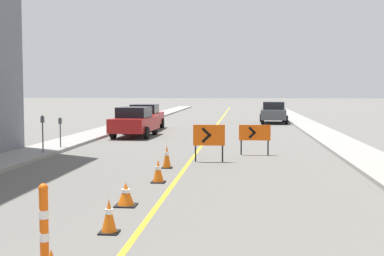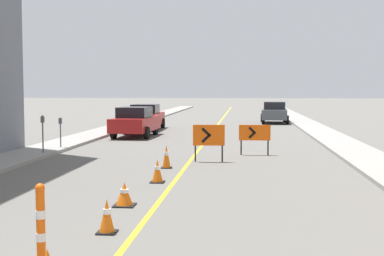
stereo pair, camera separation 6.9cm
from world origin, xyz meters
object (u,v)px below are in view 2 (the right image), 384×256
Objects in this scene: parking_meter_far_curb at (43,126)px; delineator_post_front at (41,236)px; traffic_cone_fourth at (124,194)px; parking_meter_near_curb at (60,126)px; arrow_barricade_primary at (209,136)px; parked_car_curb_far at (274,112)px; arrow_barricade_secondary at (255,134)px; traffic_cone_farthest at (166,157)px; parked_car_curb_near at (135,122)px; traffic_cone_fifth at (157,171)px; traffic_cone_third at (107,216)px; parked_car_curb_mid at (146,117)px.

delineator_post_front is at bearing -68.88° from parking_meter_far_curb.
parking_meter_near_curb reaches higher than traffic_cone_fourth.
delineator_post_front is at bearing -101.35° from arrow_barricade_primary.
parked_car_curb_far is at bearing 62.35° from parking_meter_near_curb.
arrow_barricade_secondary is 8.07m from parking_meter_far_curb.
arrow_barricade_secondary is at bearing -6.41° from parking_meter_near_curb.
traffic_cone_farthest is at bearing -41.98° from parking_meter_near_curb.
traffic_cone_farthest is 0.57× the size of arrow_barricade_primary.
parked_car_curb_far is (4.69, 23.34, 0.43)m from traffic_cone_farthest.
traffic_cone_fourth is 11.41m from parking_meter_near_curb.
parked_car_curb_far is at bearing 64.62° from parking_meter_far_curb.
delineator_post_front is at bearing -95.35° from parked_car_curb_far.
traffic_cone_fourth is 0.12× the size of parked_car_curb_far.
parked_car_curb_near is at bearing -119.98° from parked_car_curb_far.
arrow_barricade_primary is at bearing 52.41° from traffic_cone_farthest.
arrow_barricade_secondary is 19.71m from parked_car_curb_far.
traffic_cone_third is at bearing -90.61° from traffic_cone_fifth.
traffic_cone_farthest is at bearing 88.72° from delineator_post_front.
traffic_cone_fifth is 0.14× the size of parked_car_curb_far.
traffic_cone_farthest is 4.72m from arrow_barricade_secondary.
parked_car_curb_far is 21.15m from parking_meter_near_curb.
parked_car_curb_mid is (-4.92, 14.44, -0.09)m from arrow_barricade_primary.
parked_car_curb_near is at bearing 98.32° from delineator_post_front.
parked_car_curb_mid is 0.99× the size of parked_car_curb_far.
parking_meter_far_curb is at bearing -90.00° from parking_meter_near_curb.
traffic_cone_farthest is at bearing -27.44° from parking_meter_far_curb.
traffic_cone_fourth is 7.38m from arrow_barricade_primary.
delineator_post_front is 0.90× the size of parking_meter_far_curb.
traffic_cone_fourth is at bearing -81.48° from parked_car_curb_mid.
traffic_cone_fourth is at bearing -58.69° from parking_meter_far_curb.
arrow_barricade_primary is 7.04m from parking_meter_near_curb.
traffic_cone_fourth is 0.70× the size of traffic_cone_farthest.
traffic_cone_third is at bearing -89.34° from traffic_cone_farthest.
traffic_cone_farthest is at bearing 90.66° from traffic_cone_third.
parking_meter_far_curb is (-5.03, 8.27, 0.87)m from traffic_cone_fourth.
parked_car_curb_near and parked_car_curb_mid have the same top height.
delineator_post_front is 1.06× the size of arrow_barricade_secondary.
traffic_cone_third is 0.82× the size of traffic_cone_farthest.
traffic_cone_fourth is 0.12× the size of parked_car_curb_mid.
parking_meter_far_curb is at bearing -174.75° from arrow_barricade_secondary.
parking_meter_far_curb is (-1.46, -13.40, 0.32)m from parked_car_curb_mid.
traffic_cone_fifth is at bearing -45.27° from parking_meter_far_curb.
parked_car_curb_mid is (-3.76, 23.85, 0.50)m from traffic_cone_third.
traffic_cone_fifth is at bearing -54.06° from parking_meter_near_curb.
parking_meter_far_curb is (-4.90, 12.69, 0.56)m from delineator_post_front.
arrow_barricade_secondary is 0.28× the size of parked_car_curb_mid.
traffic_cone_fifth is 0.48× the size of arrow_barricade_primary.
arrow_barricade_primary is at bearing -25.12° from parking_meter_near_curb.
traffic_cone_fifth reaches higher than traffic_cone_third.
traffic_cone_third is at bearing -63.48° from parking_meter_far_curb.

